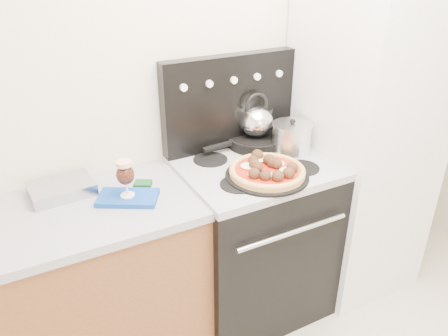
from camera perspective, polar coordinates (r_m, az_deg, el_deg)
room_shell at (r=1.44m, az=20.39°, el=-2.18°), size 3.52×3.01×2.52m
base_cabinet at (r=2.26m, az=-22.45°, el=-16.48°), size 1.45×0.60×0.86m
countertop at (r=2.00m, az=-24.71°, el=-6.93°), size 1.48×0.63×0.04m
stove_body at (r=2.48m, az=3.71°, el=-9.45°), size 0.76×0.65×0.88m
cooktop at (r=2.24m, az=4.05°, el=0.07°), size 0.76×0.65×0.04m
backguard at (r=2.36m, az=0.71°, el=8.62°), size 0.76×0.08×0.50m
fridge at (r=2.62m, az=17.58°, el=4.09°), size 0.64×0.68×1.90m
foil_sheet at (r=2.12m, az=-20.44°, el=-2.56°), size 0.29×0.22×0.06m
oven_mitt at (r=2.00m, az=-12.44°, el=-3.81°), size 0.30×0.26×0.02m
beer_glass at (r=1.95m, az=-12.72°, el=-1.34°), size 0.10×0.10×0.17m
pizza_pan at (r=2.11m, az=5.64°, el=-0.97°), size 0.44×0.44×0.01m
pizza at (r=2.10m, az=5.68°, el=-0.19°), size 0.37×0.37×0.05m
skillet at (r=2.44m, az=4.12°, el=3.57°), size 0.33×0.33×0.05m
tea_kettle at (r=2.39m, az=4.22°, el=6.45°), size 0.24×0.24×0.21m
stock_pot at (r=2.37m, az=8.80°, el=3.83°), size 0.25×0.25×0.15m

